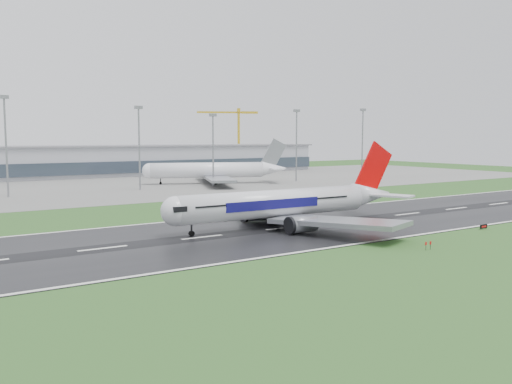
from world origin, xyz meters
TOP-DOWN VIEW (x-y plane):
  - ground at (0.00, 0.00)m, footprint 520.00×520.00m
  - runway at (0.00, 0.00)m, footprint 400.00×45.00m
  - apron at (0.00, 125.00)m, footprint 400.00×130.00m
  - terminal at (0.00, 185.00)m, footprint 240.00×36.00m
  - main_airliner at (-16.97, 1.58)m, footprint 62.56×59.71m
  - parked_airliner at (21.90, 109.53)m, footprint 80.68×78.18m
  - tower_crane at (89.52, 200.00)m, footprint 36.32×17.65m
  - runway_sign at (16.22, -24.58)m, footprint 2.31×0.70m
  - floodmast_1 at (-60.99, 100.00)m, footprint 0.64×0.64m
  - floodmast_2 at (-14.85, 100.00)m, footprint 0.64×0.64m
  - floodmast_3 at (16.77, 100.00)m, footprint 0.64×0.64m
  - floodmast_4 at (59.61, 100.00)m, footprint 0.64×0.64m
  - floodmast_5 at (100.49, 100.00)m, footprint 0.64×0.64m

SIDE VIEW (x-z plane):
  - ground at x=0.00m, z-range 0.00..0.00m
  - apron at x=0.00m, z-range 0.00..0.08m
  - runway at x=0.00m, z-range 0.00..0.10m
  - runway_sign at x=16.22m, z-range 0.00..1.04m
  - terminal at x=0.00m, z-range 0.00..15.00m
  - main_airliner at x=-16.97m, z-range 0.10..18.17m
  - parked_airliner at x=21.90m, z-range 0.08..18.72m
  - floodmast_3 at x=16.77m, z-range 0.00..28.40m
  - floodmast_2 at x=-14.85m, z-range 0.00..30.56m
  - floodmast_4 at x=59.61m, z-range 0.00..31.31m
  - floodmast_1 at x=-60.99m, z-range 0.00..32.59m
  - floodmast_5 at x=100.49m, z-range 0.00..32.83m
  - tower_crane at x=89.52m, z-range 0.00..38.77m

